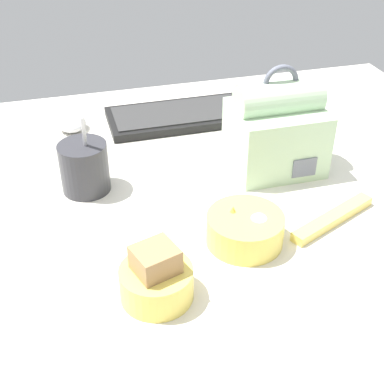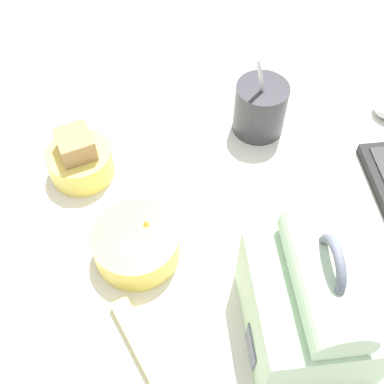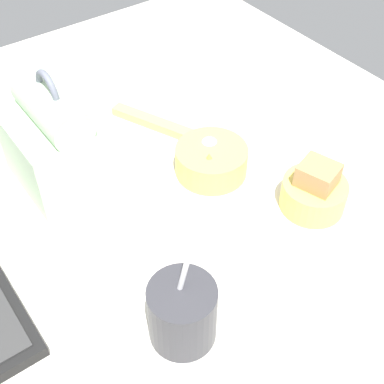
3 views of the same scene
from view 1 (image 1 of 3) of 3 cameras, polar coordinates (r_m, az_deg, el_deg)
name	(u,v)px [view 1 (image 1 of 3)]	position (r cm, az deg, el deg)	size (l,w,h in cm)	color
desk_surface	(172,222)	(90.56, -2.13, -3.20)	(140.00, 110.00, 2.00)	silver
keyboard	(179,116)	(120.66, -1.45, 8.13)	(31.19, 14.69, 2.10)	black
lunch_bag	(276,130)	(101.22, 8.96, 6.57)	(16.40, 14.68, 20.37)	#B7D6AD
soup_cup	(84,166)	(96.24, -11.41, 2.71)	(8.64, 8.64, 15.19)	#333338
bento_bowl_sandwich	(156,279)	(73.97, -3.83, -9.25)	(10.22, 10.22, 8.48)	#EFD65B
bento_bowl_snacks	(245,228)	(83.65, 5.65, -3.85)	(12.12, 12.12, 5.89)	#EFD65B
computer_mouse	(72,123)	(119.07, -12.68, 7.15)	(6.04, 6.92, 2.98)	silver
chopstick_case	(333,218)	(91.34, 14.81, -2.72)	(17.62, 9.55, 1.60)	#EFD666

